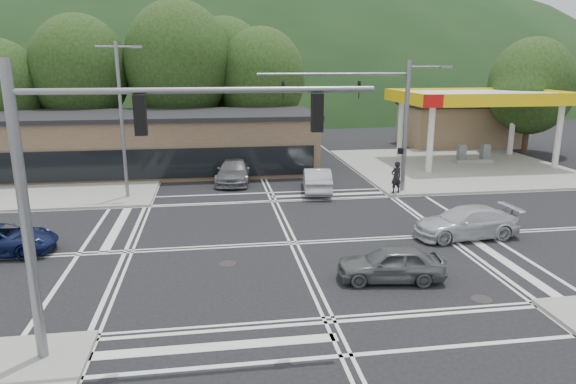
{
  "coord_description": "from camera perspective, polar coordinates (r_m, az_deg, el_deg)",
  "views": [
    {
      "loc": [
        -3.46,
        -21.45,
        7.9
      ],
      "look_at": [
        0.33,
        3.79,
        1.4
      ],
      "focal_mm": 32.0,
      "sensor_mm": 36.0,
      "label": 1
    }
  ],
  "objects": [
    {
      "name": "sidewalk_nw",
      "position": [
        39.03,
        -25.54,
        1.31
      ],
      "size": [
        16.0,
        16.0,
        0.15
      ],
      "primitive_type": "cube",
      "color": "gray",
      "rests_on": "ground"
    },
    {
      "name": "car_grey_center",
      "position": [
        19.51,
        11.35,
        -7.77
      ],
      "size": [
        4.1,
        2.1,
        1.34
      ],
      "primitive_type": "imported",
      "rotation": [
        0.0,
        0.0,
        -1.71
      ],
      "color": "#56585A",
      "rests_on": "ground"
    },
    {
      "name": "tree_n_e",
      "position": [
        49.48,
        -7.03,
        13.3
      ],
      "size": [
        8.4,
        8.4,
        11.98
      ],
      "color": "#382619",
      "rests_on": "ground"
    },
    {
      "name": "car_silver_east",
      "position": [
        25.06,
        19.14,
        -3.2
      ],
      "size": [
        5.0,
        2.26,
        1.42
      ],
      "primitive_type": "imported",
      "rotation": [
        0.0,
        0.0,
        -1.51
      ],
      "color": "silver",
      "rests_on": "ground"
    },
    {
      "name": "sidewalk_ne",
      "position": [
        41.6,
        18.01,
        2.74
      ],
      "size": [
        16.0,
        16.0,
        0.15
      ],
      "primitive_type": "cube",
      "color": "gray",
      "rests_on": "ground"
    },
    {
      "name": "tree_n_b",
      "position": [
        45.52,
        -12.08,
        13.84
      ],
      "size": [
        9.0,
        9.0,
        12.98
      ],
      "color": "#382619",
      "rests_on": "ground"
    },
    {
      "name": "streetlight_nw",
      "position": [
        30.99,
        -17.94,
        8.32
      ],
      "size": [
        2.5,
        0.25,
        9.0
      ],
      "color": "slate",
      "rests_on": "ground"
    },
    {
      "name": "ground",
      "position": [
        23.12,
        0.6,
        -5.69
      ],
      "size": [
        120.0,
        120.0,
        0.0
      ],
      "primitive_type": "plane",
      "color": "black",
      "rests_on": "ground"
    },
    {
      "name": "car_queue_b",
      "position": [
        39.3,
        -0.23,
        3.88
      ],
      "size": [
        1.91,
        4.72,
        1.61
      ],
      "primitive_type": "imported",
      "rotation": [
        0.0,
        0.0,
        3.14
      ],
      "color": "silver",
      "rests_on": "ground"
    },
    {
      "name": "car_queue_a",
      "position": [
        31.92,
        3.22,
        1.35
      ],
      "size": [
        2.27,
        4.84,
        1.53
      ],
      "primitive_type": "imported",
      "rotation": [
        0.0,
        0.0,
        3.0
      ],
      "color": "#A8AAB0",
      "rests_on": "ground"
    },
    {
      "name": "convenience_store",
      "position": [
        52.39,
        18.28,
        6.99
      ],
      "size": [
        10.0,
        6.0,
        3.8
      ],
      "primitive_type": "cube",
      "color": "#846B4F",
      "rests_on": "ground"
    },
    {
      "name": "signal_mast_sw",
      "position": [
        13.86,
        -20.56,
        1.79
      ],
      "size": [
        9.14,
        0.28,
        8.0
      ],
      "color": "slate",
      "rests_on": "ground"
    },
    {
      "name": "car_northbound",
      "position": [
        34.76,
        -5.99,
        2.38
      ],
      "size": [
        2.9,
        5.59,
        1.55
      ],
      "primitive_type": "imported",
      "rotation": [
        0.0,
        0.0,
        -0.14
      ],
      "color": "slate",
      "rests_on": "ground"
    },
    {
      "name": "hill_north",
      "position": [
        111.79,
        -6.84,
        10.13
      ],
      "size": [
        252.0,
        126.0,
        140.0
      ],
      "primitive_type": "ellipsoid",
      "color": "#173116",
      "rests_on": "ground"
    },
    {
      "name": "pedestrian",
      "position": [
        31.69,
        11.92,
        1.62
      ],
      "size": [
        0.8,
        0.63,
        1.94
      ],
      "primitive_type": "imported",
      "rotation": [
        0.0,
        0.0,
        3.4
      ],
      "color": "black",
      "rests_on": "sidewalk_ne"
    },
    {
      "name": "tree_n_d",
      "position": [
        47.48,
        -29.4,
        10.0
      ],
      "size": [
        6.8,
        6.8,
        9.76
      ],
      "color": "#382619",
      "rests_on": "ground"
    },
    {
      "name": "signal_mast_ne",
      "position": [
        31.55,
        10.89,
        8.89
      ],
      "size": [
        11.65,
        0.3,
        8.0
      ],
      "color": "slate",
      "rests_on": "ground"
    },
    {
      "name": "tree_n_c",
      "position": [
        45.69,
        -3.0,
        12.5
      ],
      "size": [
        7.6,
        7.6,
        10.87
      ],
      "color": "#382619",
      "rests_on": "ground"
    },
    {
      "name": "gas_station_canopy",
      "position": [
        42.76,
        20.36,
        9.58
      ],
      "size": [
        12.32,
        8.34,
        5.75
      ],
      "color": "silver",
      "rests_on": "ground"
    },
    {
      "name": "commercial_row",
      "position": [
        39.17,
        -15.15,
        5.13
      ],
      "size": [
        24.0,
        8.0,
        4.0
      ],
      "primitive_type": "cube",
      "color": "brown",
      "rests_on": "ground"
    },
    {
      "name": "tree_ne",
      "position": [
        49.77,
        25.43,
        10.56
      ],
      "size": [
        7.2,
        7.2,
        9.99
      ],
      "color": "#382619",
      "rests_on": "ground"
    },
    {
      "name": "tree_n_a",
      "position": [
        46.67,
        -22.12,
        12.33
      ],
      "size": [
        8.0,
        8.0,
        11.75
      ],
      "color": "#382619",
      "rests_on": "ground"
    }
  ]
}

